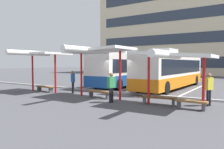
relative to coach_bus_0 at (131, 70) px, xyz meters
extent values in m
plane|color=#47474C|center=(2.25, -6.32, -1.60)|extent=(160.00, 160.00, 0.00)
cube|color=beige|center=(2.25, 28.16, 7.25)|extent=(43.11, 13.88, 17.71)
cube|color=#2D3847|center=(2.25, 21.19, 0.83)|extent=(39.66, 0.08, 1.95)
cube|color=#2D3847|center=(2.25, 21.19, 5.26)|extent=(39.66, 0.08, 1.95)
cube|color=#2D3847|center=(2.25, 21.19, 9.69)|extent=(39.66, 0.08, 1.95)
cube|color=silver|center=(0.00, 0.00, 0.11)|extent=(2.64, 12.41, 2.88)
cube|color=#194C9E|center=(0.00, 0.00, -0.85)|extent=(2.68, 12.45, 0.94)
cube|color=black|center=(0.00, 0.00, 0.43)|extent=(2.67, 11.42, 1.14)
cube|color=black|center=(-0.04, 6.17, 0.46)|extent=(2.26, 0.09, 1.73)
cube|color=silver|center=(0.01, -1.55, 1.73)|extent=(1.55, 2.21, 0.36)
cylinder|color=black|center=(-1.21, 4.59, -1.10)|extent=(0.31, 1.00, 1.00)
cylinder|color=black|center=(1.15, 4.61, -1.10)|extent=(0.31, 1.00, 1.00)
cylinder|color=black|center=(-1.15, -4.61, -1.10)|extent=(0.31, 1.00, 1.00)
cylinder|color=black|center=(1.21, -4.59, -1.10)|extent=(0.31, 1.00, 1.00)
cube|color=silver|center=(4.53, -0.82, 0.10)|extent=(2.76, 11.79, 2.85)
cube|color=orange|center=(4.53, -0.82, -0.87)|extent=(2.80, 11.83, 0.91)
cube|color=black|center=(4.53, -0.82, 0.39)|extent=(2.76, 10.85, 1.15)
cube|color=black|center=(4.70, 5.01, 0.44)|extent=(2.11, 0.14, 1.71)
cube|color=silver|center=(4.48, -2.28, 1.70)|extent=(1.51, 2.24, 0.36)
cylinder|color=black|center=(3.56, 3.47, -1.10)|extent=(0.33, 1.01, 1.00)
cylinder|color=black|center=(5.76, 3.40, -1.10)|extent=(0.33, 1.01, 1.00)
cylinder|color=black|center=(3.30, -5.04, -1.10)|extent=(0.33, 1.01, 1.00)
cylinder|color=black|center=(5.50, -5.11, -1.10)|extent=(0.33, 1.01, 1.00)
cube|color=white|center=(-2.00, 0.62, -1.60)|extent=(0.16, 14.00, 0.01)
cube|color=white|center=(2.25, 0.62, -1.60)|extent=(0.16, 14.00, 0.01)
cube|color=white|center=(6.50, 0.62, -1.60)|extent=(0.16, 14.00, 0.01)
cylinder|color=red|center=(-4.60, -8.73, -0.11)|extent=(0.14, 0.14, 2.99)
cylinder|color=red|center=(-1.92, -8.73, -0.11)|extent=(0.14, 0.14, 2.99)
cube|color=white|center=(-3.26, -8.73, 1.47)|extent=(3.69, 2.81, 0.28)
cylinder|color=white|center=(-3.26, -9.98, 1.44)|extent=(0.36, 3.68, 0.36)
cube|color=brown|center=(-3.26, -8.61, -1.20)|extent=(1.80, 0.54, 0.10)
cube|color=#4C4C51|center=(-4.00, -8.57, -1.43)|extent=(0.14, 0.34, 0.35)
cube|color=#4C4C51|center=(-2.52, -8.66, -1.43)|extent=(0.14, 0.34, 0.35)
cylinder|color=red|center=(0.66, -8.71, -0.08)|extent=(0.14, 0.14, 3.04)
cylinder|color=red|center=(3.80, -8.71, -0.08)|extent=(0.14, 0.14, 3.04)
cube|color=white|center=(2.23, -8.71, 1.51)|extent=(4.14, 2.79, 0.35)
cylinder|color=white|center=(2.23, -9.95, 1.48)|extent=(0.36, 4.14, 0.36)
cube|color=brown|center=(2.23, -8.75, -1.20)|extent=(1.66, 0.43, 0.10)
cube|color=#4C4C51|center=(1.55, -8.76, -1.43)|extent=(0.12, 0.34, 0.35)
cube|color=#4C4C51|center=(2.91, -8.75, -1.43)|extent=(0.12, 0.34, 0.35)
cylinder|color=red|center=(5.88, -9.11, -0.28)|extent=(0.14, 0.14, 2.63)
cylinder|color=red|center=(8.74, -9.11, -0.28)|extent=(0.14, 0.14, 2.63)
cube|color=white|center=(7.31, -9.11, 1.11)|extent=(3.86, 2.72, 0.39)
cylinder|color=white|center=(7.31, -10.31, 1.08)|extent=(0.36, 3.86, 0.36)
cube|color=brown|center=(6.41, -8.94, -1.20)|extent=(1.93, 0.68, 0.10)
cube|color=#4C4C51|center=(5.62, -9.05, -1.43)|extent=(0.17, 0.35, 0.35)
cube|color=#4C4C51|center=(7.19, -8.83, -1.43)|extent=(0.17, 0.35, 0.35)
cube|color=brown|center=(8.21, -9.24, -1.20)|extent=(1.55, 0.49, 0.10)
cube|color=#4C4C51|center=(7.59, -9.21, -1.43)|extent=(0.14, 0.34, 0.35)
cube|color=#4C4C51|center=(8.82, -9.27, -1.43)|extent=(0.14, 0.34, 0.35)
cube|color=#ADADA8|center=(2.25, -6.15, -1.54)|extent=(44.00, 0.24, 0.12)
cylinder|color=black|center=(-0.62, -8.16, -1.18)|extent=(0.14, 0.14, 0.85)
cylinder|color=black|center=(-0.77, -8.06, -1.18)|extent=(0.14, 0.14, 0.85)
cube|color=#2659A5|center=(-0.70, -8.11, -0.43)|extent=(0.53, 0.46, 0.64)
sphere|color=#936B4C|center=(-0.70, -8.11, 0.00)|extent=(0.23, 0.23, 0.23)
cylinder|color=black|center=(8.75, -7.93, -1.17)|extent=(0.14, 0.14, 0.87)
cylinder|color=black|center=(8.82, -7.77, -1.17)|extent=(0.14, 0.14, 0.87)
cube|color=gold|center=(8.78, -7.85, -0.41)|extent=(0.40, 0.55, 0.65)
sphere|color=#936B4C|center=(8.78, -7.85, 0.03)|extent=(0.23, 0.23, 0.23)
cylinder|color=black|center=(3.89, -9.75, -1.17)|extent=(0.14, 0.14, 0.86)
cylinder|color=black|center=(3.87, -9.92, -1.17)|extent=(0.14, 0.14, 0.86)
cube|color=#338C4C|center=(3.88, -9.84, -0.42)|extent=(0.30, 0.53, 0.65)
sphere|color=#936B4C|center=(3.88, -9.84, 0.02)|extent=(0.23, 0.23, 0.23)
camera|label=1|loc=(10.71, -20.36, 0.68)|focal=35.08mm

